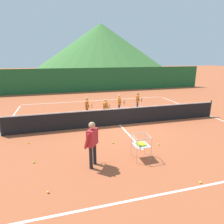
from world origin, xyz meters
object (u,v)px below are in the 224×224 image
at_px(instructor, 92,140).
at_px(tennis_ball_2, 113,143).
at_px(student_0, 87,106).
at_px(student_1, 106,107).
at_px(tennis_ball_9, 34,162).
at_px(student_3, 138,100).
at_px(tennis_ball_0, 158,144).
at_px(ball_cart, 141,144).
at_px(tennis_net, 120,116).
at_px(tennis_ball_4, 28,143).
at_px(tennis_ball_7, 200,182).
at_px(tennis_ball_8, 48,192).
at_px(student_2, 119,102).

relative_size(instructor, tennis_ball_2, 23.91).
distance_m(student_0, student_1, 1.12).
xyz_separation_m(tennis_ball_2, tennis_ball_9, (-3.19, -0.82, 0.00)).
xyz_separation_m(student_3, tennis_ball_0, (-1.31, -5.51, -0.72)).
distance_m(student_0, ball_cart, 5.53).
distance_m(ball_cart, tennis_ball_9, 3.94).
bearing_deg(student_1, student_3, 24.73).
bearing_deg(tennis_net, instructor, -119.99).
bearing_deg(ball_cart, tennis_ball_0, 35.27).
xyz_separation_m(student_1, tennis_ball_4, (-4.16, -2.66, -0.69)).
relative_size(student_1, tennis_ball_7, 17.61).
bearing_deg(student_3, tennis_ball_8, -127.79).
bearing_deg(tennis_ball_7, tennis_ball_0, 88.62).
bearing_deg(tennis_ball_4, tennis_ball_8, -75.01).
relative_size(tennis_ball_7, tennis_ball_8, 1.00).
height_order(tennis_ball_7, tennis_ball_8, same).
bearing_deg(tennis_net, tennis_ball_2, -114.61).
relative_size(student_0, tennis_ball_7, 19.48).
distance_m(tennis_ball_2, tennis_ball_7, 3.84).
xyz_separation_m(ball_cart, tennis_ball_9, (-3.84, 0.70, -0.55)).
xyz_separation_m(student_3, tennis_ball_7, (-1.38, -8.24, -0.72)).
relative_size(tennis_net, tennis_ball_7, 176.81).
xyz_separation_m(tennis_net, ball_cart, (-0.37, -3.75, 0.08)).
height_order(tennis_net, student_1, student_1).
height_order(student_2, student_3, student_2).
xyz_separation_m(student_0, student_2, (2.20, 0.49, -0.02)).
height_order(instructor, tennis_ball_0, instructor).
distance_m(instructor, tennis_ball_2, 2.17).
bearing_deg(tennis_ball_4, student_1, 32.65).
bearing_deg(tennis_net, student_3, 50.65).
relative_size(student_2, tennis_ball_2, 18.98).
bearing_deg(student_2, tennis_ball_0, -87.84).
bearing_deg(tennis_net, tennis_ball_4, -164.81).
height_order(student_1, student_2, student_2).
distance_m(student_3, tennis_ball_2, 5.82).
bearing_deg(tennis_ball_9, student_2, 46.91).
bearing_deg(tennis_ball_4, tennis_ball_7, -39.09).
height_order(student_0, ball_cart, student_0).
relative_size(student_1, tennis_ball_2, 17.61).
height_order(student_0, tennis_ball_4, student_0).
bearing_deg(tennis_ball_4, tennis_net, 15.19).
bearing_deg(tennis_ball_0, student_0, 117.74).
distance_m(tennis_net, tennis_ball_0, 3.05).
bearing_deg(tennis_ball_7, student_1, 99.89).
bearing_deg(tennis_ball_7, tennis_net, 97.70).
xyz_separation_m(student_0, student_1, (1.10, -0.24, -0.08)).
bearing_deg(ball_cart, tennis_ball_4, 149.56).
relative_size(tennis_net, tennis_ball_8, 176.81).
bearing_deg(tennis_ball_0, tennis_ball_4, 163.19).
bearing_deg(tennis_ball_2, instructor, -126.73).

